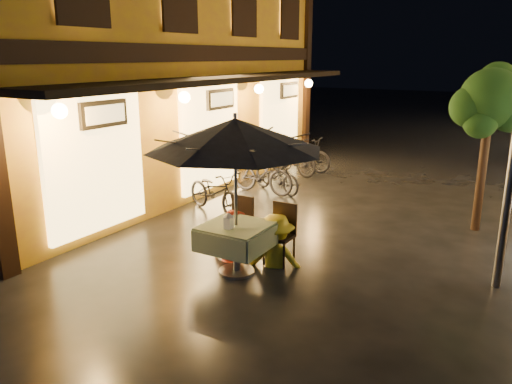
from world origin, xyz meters
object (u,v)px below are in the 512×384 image
Objects in this scene: patio_umbrella at (235,135)px; table_lantern at (228,220)px; cafe_table at (236,237)px; person_orange at (233,211)px; bicycle_0 at (215,192)px; person_yellow at (276,216)px.

table_lantern is (-0.00, -0.21, -1.23)m from patio_umbrella.
cafe_table is at bearing 90.00° from table_lantern.
person_orange is (-0.39, 0.50, -1.35)m from patio_umbrella.
table_lantern reaches higher than cafe_table.
cafe_table is at bearing -119.84° from bicycle_0.
cafe_table is 0.38× the size of patio_umbrella.
person_orange is 0.91× the size of bicycle_0.
cafe_table is at bearing 180.00° from patio_umbrella.
patio_umbrella reaches higher than person_orange.
patio_umbrella is at bearing 0.00° from cafe_table.
patio_umbrella is 1.49m from person_orange.
bicycle_0 is at bearing 128.38° from table_lantern.
patio_umbrella reaches higher than bicycle_0.
patio_umbrella is 10.52× the size of table_lantern.
table_lantern is at bearing -90.00° from cafe_table.
person_yellow reaches higher than table_lantern.
patio_umbrella reaches higher than person_yellow.
person_orange is at bearing 127.65° from cafe_table.
bicycle_0 is (-2.03, 2.36, -1.68)m from patio_umbrella.
person_yellow is at bearing -107.06° from bicycle_0.
table_lantern is 0.15× the size of person_yellow.
person_yellow is at bearing 57.35° from cafe_table.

